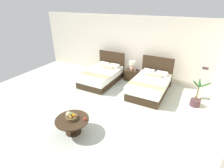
% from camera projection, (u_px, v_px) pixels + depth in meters
% --- Properties ---
extents(ground_plane, '(10.35, 9.26, 0.02)m').
position_uv_depth(ground_plane, '(108.00, 103.00, 6.32)').
color(ground_plane, '#B1B9AC').
extents(wall_back, '(10.35, 0.12, 2.81)m').
position_uv_depth(wall_back, '(137.00, 48.00, 7.96)').
color(wall_back, beige).
rests_on(wall_back, ground).
extents(bed_near_window, '(1.35, 2.08, 1.20)m').
position_uv_depth(bed_near_window, '(102.00, 76.00, 7.81)').
color(bed_near_window, '#332415').
rests_on(bed_near_window, ground).
extents(bed_near_corner, '(1.35, 2.06, 1.26)m').
position_uv_depth(bed_near_corner, '(150.00, 85.00, 6.88)').
color(bed_near_corner, '#332415').
rests_on(bed_near_corner, ground).
extents(nightstand, '(0.58, 0.44, 0.50)m').
position_uv_depth(nightstand, '(131.00, 75.00, 8.05)').
color(nightstand, '#332415').
rests_on(nightstand, ground).
extents(table_lamp, '(0.29, 0.29, 0.42)m').
position_uv_depth(table_lamp, '(132.00, 65.00, 7.85)').
color(table_lamp, '#D9AB8E').
rests_on(table_lamp, nightstand).
extents(vase, '(0.08, 0.08, 0.14)m').
position_uv_depth(vase, '(135.00, 70.00, 7.81)').
color(vase, '#9B7867').
rests_on(vase, nightstand).
extents(coffee_table, '(0.93, 0.93, 0.45)m').
position_uv_depth(coffee_table, '(72.00, 122.00, 4.79)').
color(coffee_table, '#332415').
rests_on(coffee_table, ground).
extents(fruit_bowl, '(0.33, 0.33, 0.22)m').
position_uv_depth(fruit_bowl, '(71.00, 116.00, 4.73)').
color(fruit_bowl, brown).
rests_on(fruit_bowl, coffee_table).
extents(loose_apple, '(0.08, 0.08, 0.08)m').
position_uv_depth(loose_apple, '(85.00, 119.00, 4.69)').
color(loose_apple, '#B13322').
rests_on(loose_apple, coffee_table).
extents(floor_lamp_corner, '(0.20, 0.20, 1.24)m').
position_uv_depth(floor_lamp_corner, '(202.00, 84.00, 6.38)').
color(floor_lamp_corner, '#2E1D21').
rests_on(floor_lamp_corner, ground).
extents(potted_palm, '(0.60, 0.47, 1.02)m').
position_uv_depth(potted_palm, '(196.00, 100.00, 6.08)').
color(potted_palm, '#4B2F33').
rests_on(potted_palm, ground).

